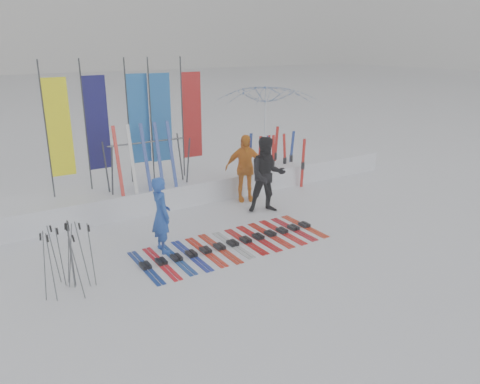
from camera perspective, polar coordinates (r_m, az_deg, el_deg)
ground at (r=9.39m, az=4.20°, el=-8.60°), size 120.00×120.00×0.00m
snow_bank at (r=12.99m, az=-7.79°, el=0.40°), size 14.00×1.60×0.60m
person_blue at (r=9.70m, az=-9.58°, el=-2.75°), size 0.41×0.60×1.60m
person_black at (r=11.78m, az=3.32°, el=2.08°), size 1.15×1.03×1.94m
person_yellow at (r=12.63m, az=0.57°, el=2.95°), size 1.16×0.80×1.83m
tent_canopy at (r=15.73m, az=3.24°, el=7.97°), size 3.46×3.51×2.91m
ski_row at (r=10.10m, az=-0.95°, el=-6.32°), size 4.13×1.68×0.07m
pole_cluster at (r=8.72m, az=-20.23°, el=-7.52°), size 0.88×0.83×1.25m
feather_flags at (r=12.33m, az=-13.15°, el=8.45°), size 4.06×0.25×3.20m
ski_rack at (r=12.01m, az=-11.18°, el=4.13°), size 2.04×0.80×1.23m
upright_skis at (r=14.09m, az=4.05°, el=3.91°), size 1.38×1.15×1.68m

